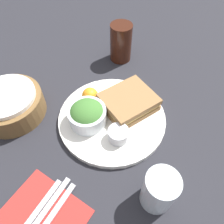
{
  "coord_description": "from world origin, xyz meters",
  "views": [
    {
      "loc": [
        -0.3,
        -0.19,
        0.5
      ],
      "look_at": [
        0.0,
        0.0,
        0.04
      ],
      "focal_mm": 35.0,
      "sensor_mm": 36.0,
      "label": 1
    }
  ],
  "objects_px": {
    "bread_basket": "(10,104)",
    "dressing_cup": "(118,134)",
    "plate": "(112,118)",
    "drink_glass": "(121,43)",
    "spoon": "(33,214)",
    "sandwich": "(129,102)",
    "salad_bowl": "(87,114)",
    "fork": "(47,223)",
    "water_glass": "(159,191)",
    "knife": "(40,219)"
  },
  "relations": [
    {
      "from": "spoon",
      "to": "fork",
      "type": "bearing_deg",
      "value": 90.0
    },
    {
      "from": "plate",
      "to": "drink_glass",
      "type": "relative_size",
      "value": 2.31
    },
    {
      "from": "sandwich",
      "to": "drink_glass",
      "type": "relative_size",
      "value": 1.36
    },
    {
      "from": "knife",
      "to": "drink_glass",
      "type": "bearing_deg",
      "value": -168.51
    },
    {
      "from": "sandwich",
      "to": "bread_basket",
      "type": "height_order",
      "value": "bread_basket"
    },
    {
      "from": "bread_basket",
      "to": "dressing_cup",
      "type": "bearing_deg",
      "value": -74.82
    },
    {
      "from": "drink_glass",
      "to": "fork",
      "type": "distance_m",
      "value": 0.56
    },
    {
      "from": "salad_bowl",
      "to": "drink_glass",
      "type": "height_order",
      "value": "drink_glass"
    },
    {
      "from": "salad_bowl",
      "to": "water_glass",
      "type": "xyz_separation_m",
      "value": [
        -0.08,
        -0.24,
        0.01
      ]
    },
    {
      "from": "sandwich",
      "to": "fork",
      "type": "height_order",
      "value": "sandwich"
    },
    {
      "from": "salad_bowl",
      "to": "bread_basket",
      "type": "height_order",
      "value": "salad_bowl"
    },
    {
      "from": "plate",
      "to": "knife",
      "type": "xyz_separation_m",
      "value": [
        -0.29,
        -0.01,
        -0.0
      ]
    },
    {
      "from": "bread_basket",
      "to": "spoon",
      "type": "height_order",
      "value": "bread_basket"
    },
    {
      "from": "bread_basket",
      "to": "fork",
      "type": "relative_size",
      "value": 0.99
    },
    {
      "from": "plate",
      "to": "water_glass",
      "type": "relative_size",
      "value": 2.8
    },
    {
      "from": "plate",
      "to": "salad_bowl",
      "type": "distance_m",
      "value": 0.07
    },
    {
      "from": "water_glass",
      "to": "salad_bowl",
      "type": "bearing_deg",
      "value": 71.79
    },
    {
      "from": "spoon",
      "to": "water_glass",
      "type": "xyz_separation_m",
      "value": [
        0.17,
        -0.2,
        0.05
      ]
    },
    {
      "from": "plate",
      "to": "water_glass",
      "type": "xyz_separation_m",
      "value": [
        -0.13,
        -0.19,
        0.04
      ]
    },
    {
      "from": "sandwich",
      "to": "spoon",
      "type": "distance_m",
      "value": 0.35
    },
    {
      "from": "dressing_cup",
      "to": "spoon",
      "type": "relative_size",
      "value": 0.32
    },
    {
      "from": "sandwich",
      "to": "spoon",
      "type": "bearing_deg",
      "value": 176.13
    },
    {
      "from": "salad_bowl",
      "to": "dressing_cup",
      "type": "relative_size",
      "value": 1.9
    },
    {
      "from": "sandwich",
      "to": "plate",
      "type": "bearing_deg",
      "value": 159.66
    },
    {
      "from": "plate",
      "to": "bread_basket",
      "type": "distance_m",
      "value": 0.28
    },
    {
      "from": "fork",
      "to": "knife",
      "type": "xyz_separation_m",
      "value": [
        -0.0,
        0.02,
        0.0
      ]
    },
    {
      "from": "knife",
      "to": "salad_bowl",
      "type": "bearing_deg",
      "value": -168.95
    },
    {
      "from": "bread_basket",
      "to": "spoon",
      "type": "xyz_separation_m",
      "value": [
        -0.17,
        -0.25,
        -0.03
      ]
    },
    {
      "from": "sandwich",
      "to": "salad_bowl",
      "type": "bearing_deg",
      "value": 146.51
    },
    {
      "from": "drink_glass",
      "to": "fork",
      "type": "xyz_separation_m",
      "value": [
        -0.53,
        -0.15,
        -0.06
      ]
    },
    {
      "from": "sandwich",
      "to": "dressing_cup",
      "type": "bearing_deg",
      "value": -163.45
    },
    {
      "from": "bread_basket",
      "to": "water_glass",
      "type": "height_order",
      "value": "water_glass"
    },
    {
      "from": "plate",
      "to": "drink_glass",
      "type": "xyz_separation_m",
      "value": [
        0.24,
        0.12,
        0.06
      ]
    },
    {
      "from": "drink_glass",
      "to": "fork",
      "type": "bearing_deg",
      "value": -163.93
    },
    {
      "from": "bread_basket",
      "to": "fork",
      "type": "distance_m",
      "value": 0.33
    },
    {
      "from": "plate",
      "to": "spoon",
      "type": "distance_m",
      "value": 0.29
    },
    {
      "from": "plate",
      "to": "spoon",
      "type": "height_order",
      "value": "plate"
    },
    {
      "from": "fork",
      "to": "spoon",
      "type": "bearing_deg",
      "value": -90.0
    },
    {
      "from": "plate",
      "to": "fork",
      "type": "height_order",
      "value": "plate"
    },
    {
      "from": "dressing_cup",
      "to": "drink_glass",
      "type": "height_order",
      "value": "drink_glass"
    },
    {
      "from": "plate",
      "to": "salad_bowl",
      "type": "relative_size",
      "value": 2.91
    },
    {
      "from": "sandwich",
      "to": "fork",
      "type": "distance_m",
      "value": 0.35
    },
    {
      "from": "fork",
      "to": "water_glass",
      "type": "xyz_separation_m",
      "value": [
        0.17,
        -0.16,
        0.05
      ]
    },
    {
      "from": "drink_glass",
      "to": "knife",
      "type": "xyz_separation_m",
      "value": [
        -0.54,
        -0.14,
        -0.06
      ]
    },
    {
      "from": "bread_basket",
      "to": "spoon",
      "type": "relative_size",
      "value": 1.1
    },
    {
      "from": "plate",
      "to": "dressing_cup",
      "type": "distance_m",
      "value": 0.07
    },
    {
      "from": "water_glass",
      "to": "fork",
      "type": "bearing_deg",
      "value": 135.73
    },
    {
      "from": "plate",
      "to": "spoon",
      "type": "bearing_deg",
      "value": 179.26
    },
    {
      "from": "bread_basket",
      "to": "sandwich",
      "type": "bearing_deg",
      "value": -55.85
    },
    {
      "from": "spoon",
      "to": "plate",
      "type": "bearing_deg",
      "value": 176.5
    }
  ]
}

